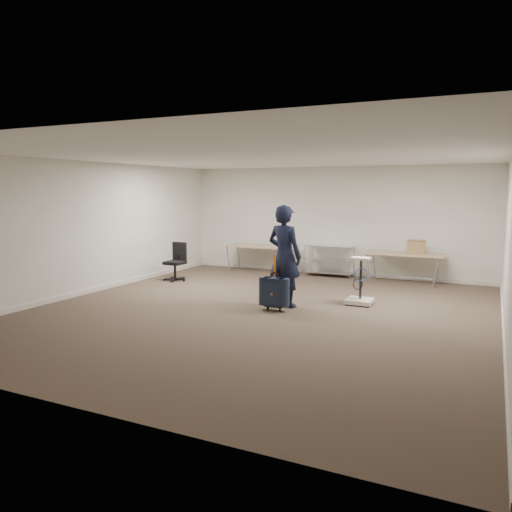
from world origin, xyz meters
The scene contains 10 objects.
ground centered at (0.00, 0.00, 0.00)m, with size 9.00×9.00×0.00m, color #3F3226.
room_shell centered at (0.00, 1.38, 0.05)m, with size 8.00×9.00×9.00m.
folding_table_left centered at (-1.90, 3.95, 0.68)m, with size 1.80×0.75×0.73m.
folding_table_right centered at (1.90, 3.95, 0.68)m, with size 1.80×0.75×0.73m.
wire_shelf centered at (0.00, 4.20, 0.44)m, with size 1.22×0.47×0.80m.
person centered at (0.24, 0.58, 0.96)m, with size 0.70×0.46×1.93m, color black.
suitcase centered at (0.21, 0.16, 0.35)m, with size 0.38×0.23×1.03m.
office_chair centered at (-3.20, 1.99, 0.28)m, with size 0.56×0.56×0.93m.
equipment_cart centered at (1.50, 1.37, 0.24)m, with size 0.50×0.50×0.92m.
cardboard_box centered at (2.16, 4.02, 0.88)m, with size 0.41×0.31×0.31m, color olive.
Camera 1 is at (3.77, -8.05, 2.19)m, focal length 35.00 mm.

